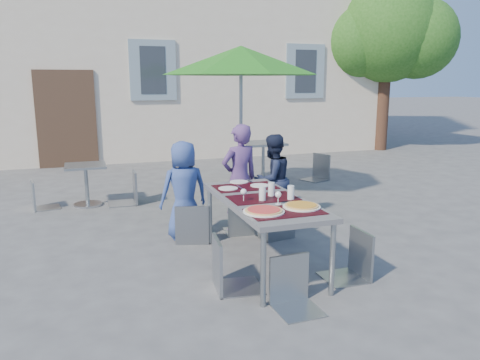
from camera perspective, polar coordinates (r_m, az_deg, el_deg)
name	(u,v)px	position (r m, az deg, el deg)	size (l,w,h in m)	color
ground	(278,284)	(4.71, 4.67, -12.48)	(90.00, 90.00, 0.00)	#474649
tree	(388,33)	(14.21, 17.56, 16.69)	(3.60, 3.00, 4.70)	#3F261B
dining_table	(263,203)	(4.90, 2.82, -2.84)	(0.80, 1.85, 0.76)	#424146
pizza_near_left	(264,211)	(4.35, 2.91, -3.76)	(0.39, 0.39, 0.03)	white
pizza_near_right	(302,206)	(4.55, 7.51, -3.15)	(0.37, 0.37, 0.03)	white
glassware	(272,192)	(4.82, 3.93, -1.50)	(0.55, 0.40, 0.15)	silver
place_settings	(243,185)	(5.45, 0.33, -0.62)	(0.65, 0.51, 0.01)	white
child_0	(184,190)	(5.86, -6.85, -1.23)	(0.60, 0.39, 1.24)	#32488A
child_1	(240,178)	(6.09, -0.05, 0.20)	(0.52, 0.34, 1.42)	#54366F
child_2	(272,179)	(6.44, 3.95, 0.06)	(0.61, 0.35, 1.25)	#1A203A
chair_0	(192,200)	(5.70, -5.88, -2.42)	(0.51, 0.51, 0.92)	gray
chair_1	(241,196)	(5.99, 0.14, -2.01)	(0.42, 0.42, 0.87)	gray
chair_2	(278,197)	(5.84, 4.60, -2.05)	(0.47, 0.48, 0.92)	gray
chair_3	(228,233)	(4.38, -1.50, -6.42)	(0.48, 0.47, 0.96)	#93989F
chair_4	(354,227)	(4.79, 13.73, -5.54)	(0.41, 0.41, 0.92)	gray
chair_5	(295,253)	(4.10, 6.67, -8.87)	(0.39, 0.39, 0.86)	gray
patio_umbrella	(241,62)	(7.66, 0.11, 14.21)	(2.52, 2.52, 2.50)	#B0B1B8
cafe_table_0	(86,180)	(7.78, -18.23, 0.04)	(0.62, 0.62, 0.66)	#B0B1B8
bg_chair_l_0	(38,178)	(7.82, -23.38, 0.27)	(0.44, 0.43, 0.86)	#90969B
bg_chair_r_0	(127,167)	(7.70, -13.57, 1.51)	(0.46, 0.46, 1.01)	gray
cafe_table_1	(263,154)	(9.10, 2.84, 3.16)	(0.74, 0.74, 0.79)	#B0B1B8
bg_chair_l_1	(241,151)	(9.06, 0.08, 3.51)	(0.53, 0.52, 1.04)	gray
bg_chair_r_1	(319,151)	(9.48, 9.55, 3.46)	(0.56, 0.56, 0.98)	gray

